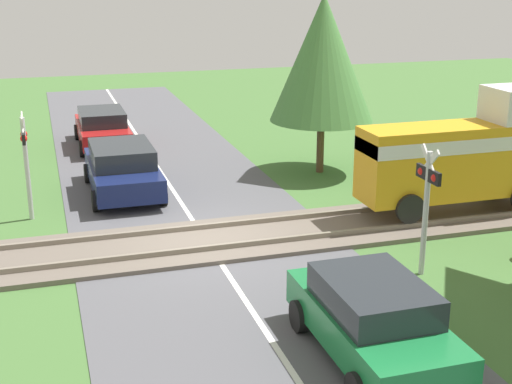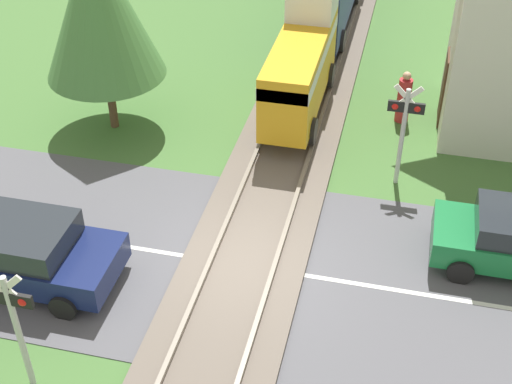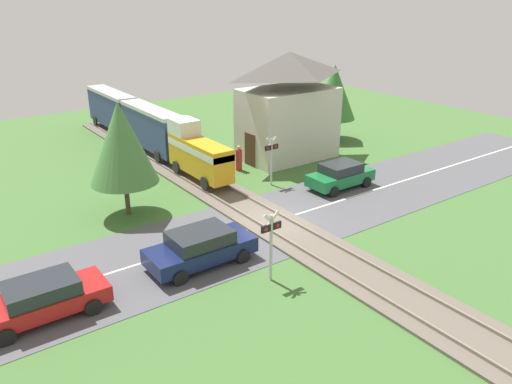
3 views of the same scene
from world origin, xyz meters
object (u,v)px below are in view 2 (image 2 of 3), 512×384
Objects in this scene: car_near_crossing at (18,250)px; crossing_signal_west_approach at (14,315)px; crossing_signal_east_approach at (404,122)px; pedestrian_by_station at (404,99)px.

crossing_signal_west_approach is (1.57, -2.62, 1.07)m from car_near_crossing.
car_near_crossing is 1.54× the size of crossing_signal_west_approach.
pedestrian_by_station is at bearing 91.55° from crossing_signal_east_approach.
crossing_signal_west_approach is 1.00× the size of crossing_signal_east_approach.
pedestrian_by_station is (7.69, 8.70, -0.05)m from car_near_crossing.
crossing_signal_west_approach is at bearing -118.40° from pedestrian_by_station.
crossing_signal_east_approach is at bearing 35.28° from car_near_crossing.
pedestrian_by_station is (-0.09, 3.19, -1.12)m from crossing_signal_east_approach.
car_near_crossing is 3.24m from crossing_signal_west_approach.
pedestrian_by_station is at bearing 48.52° from car_near_crossing.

